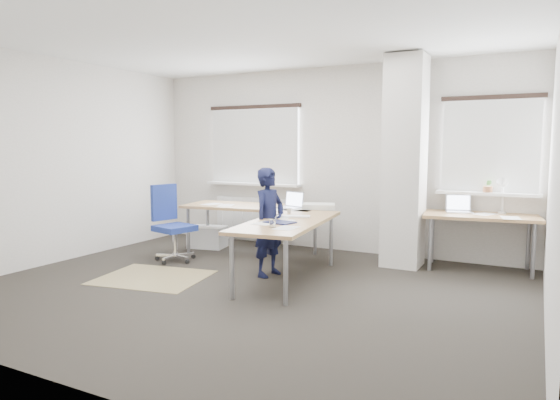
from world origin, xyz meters
The scene contains 8 objects.
ground centered at (0.00, 0.00, 0.00)m, with size 6.00×6.00×0.00m, color black.
room_shell centered at (0.18, 0.45, 1.75)m, with size 6.04×5.04×2.82m.
floor_mat centered at (-1.26, -0.10, 0.00)m, with size 1.26×1.07×0.01m, color #927F4F.
white_crate centered at (-1.74, 1.72, 0.17)m, with size 0.55×0.39×0.33m, color white.
desk_main centered at (-0.25, 1.11, 0.69)m, with size 2.70×2.63×0.96m.
desk_side centered at (2.25, 2.16, 0.69)m, with size 1.48×0.88×1.22m.
task_chair centered at (-1.62, 0.74, 0.30)m, with size 0.60×0.58×1.07m.
person centered at (-0.04, 0.66, 0.67)m, with size 0.49×0.32×1.34m, color black.
Camera 1 is at (2.88, -4.68, 1.61)m, focal length 32.00 mm.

